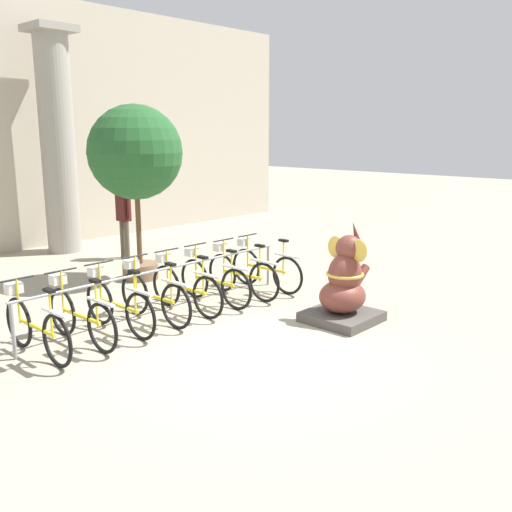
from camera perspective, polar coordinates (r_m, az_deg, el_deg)
The scene contains 14 objects.
ground_plane at distance 7.77m, azimuth -0.38°, elevation -9.12°, with size 60.00×60.00×0.00m, color #9E937F.
column_right at distance 14.27m, azimuth -19.23°, elevation 10.84°, with size 0.97×0.97×5.16m.
bike_rack at distance 9.01m, azimuth -9.09°, elevation -2.01°, with size 4.98×0.05×0.77m.
bicycle_0 at distance 7.89m, azimuth -21.20°, elevation -6.55°, with size 0.48×1.70×0.98m.
bicycle_1 at distance 8.15m, azimuth -17.21°, elevation -5.65°, with size 0.48×1.70×0.98m.
bicycle_2 at distance 8.48m, azimuth -13.67°, elevation -4.72°, with size 0.48×1.70×0.98m.
bicycle_3 at distance 8.82m, azimuth -10.25°, elevation -3.91°, with size 0.48×1.70×0.98m.
bicycle_4 at distance 9.19m, azimuth -7.13°, elevation -3.13°, with size 0.48×1.70×0.98m.
bicycle_5 at distance 9.59m, azimuth -4.30°, elevation -2.40°, with size 0.48×1.70×0.98m.
bicycle_6 at distance 9.98m, azimuth -1.50°, elevation -1.77°, with size 0.48×1.70×0.98m.
bicycle_7 at distance 10.43m, azimuth 0.88°, elevation -1.15°, with size 0.48×1.70×0.98m.
elephant_statue at distance 8.76m, azimuth 8.80°, elevation -3.15°, with size 0.99×0.99×1.55m.
person_pedestrian at distance 13.19m, azimuth -13.12°, elevation 4.32°, with size 0.23×0.47×1.76m.
potted_tree at distance 11.13m, azimuth -11.97°, elevation 9.79°, with size 1.78×1.78×3.35m.
Camera 1 is at (-5.29, -4.93, 2.86)m, focal length 40.00 mm.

